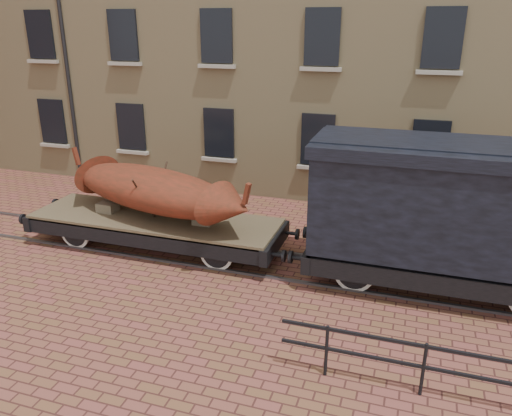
% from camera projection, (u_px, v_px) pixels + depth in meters
% --- Properties ---
extents(ground, '(90.00, 90.00, 0.00)m').
position_uv_depth(ground, '(239.00, 259.00, 13.05)').
color(ground, brown).
extents(rail_track, '(30.00, 1.52, 0.06)m').
position_uv_depth(rail_track, '(239.00, 258.00, 13.04)').
color(rail_track, '#59595E').
rests_on(rail_track, ground).
extents(flatcar_wagon, '(7.66, 2.08, 1.16)m').
position_uv_depth(flatcar_wagon, '(155.00, 223.00, 13.49)').
color(flatcar_wagon, brown).
rests_on(flatcar_wagon, ground).
extents(iron_boat, '(6.25, 3.17, 1.52)m').
position_uv_depth(iron_boat, '(152.00, 189.00, 13.15)').
color(iron_boat, maroon).
rests_on(iron_boat, flatcar_wagon).
extents(goods_van, '(6.69, 2.44, 3.46)m').
position_uv_depth(goods_van, '(448.00, 201.00, 10.87)').
color(goods_van, black).
rests_on(goods_van, ground).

